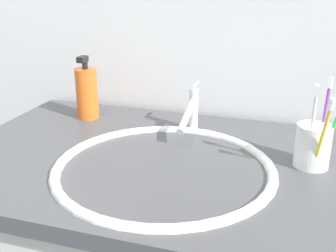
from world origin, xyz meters
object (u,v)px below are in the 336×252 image
object	(u,v)px
toothbrush_yellow	(324,131)
toothbrush_white	(313,122)
toothbrush_cup	(313,146)
toothbrush_purple	(325,115)
soap_dispenser	(87,93)
toothbrush_green	(336,121)
faucet	(191,111)

from	to	relation	value
toothbrush_yellow	toothbrush_white	distance (m)	0.04
toothbrush_cup	toothbrush_white	bearing A→B (deg)	-107.13
toothbrush_cup	toothbrush_purple	bearing A→B (deg)	59.66
toothbrush_cup	toothbrush_white	size ratio (longest dim) A/B	0.52
soap_dispenser	toothbrush_purple	bearing A→B (deg)	-9.94
toothbrush_purple	toothbrush_green	distance (m)	0.04
toothbrush_purple	toothbrush_green	bearing A→B (deg)	-57.13
toothbrush_white	soap_dispenser	size ratio (longest dim) A/B	1.02
toothbrush_purple	soap_dispenser	bearing A→B (deg)	170.06
toothbrush_yellow	soap_dispenser	distance (m)	0.67
soap_dispenser	toothbrush_cup	bearing A→B (deg)	-12.89
toothbrush_purple	toothbrush_white	distance (m)	0.06
toothbrush_white	toothbrush_green	world-z (taller)	same
toothbrush_purple	toothbrush_yellow	bearing A→B (deg)	-91.79
toothbrush_cup	toothbrush_green	size ratio (longest dim) A/B	0.51
toothbrush_white	toothbrush_green	distance (m)	0.05
toothbrush_yellow	soap_dispenser	size ratio (longest dim) A/B	0.94
faucet	toothbrush_purple	xyz separation A→B (m)	(0.33, -0.09, 0.05)
faucet	toothbrush_cup	xyz separation A→B (m)	(0.31, -0.12, -0.01)
toothbrush_yellow	toothbrush_purple	world-z (taller)	toothbrush_purple
faucet	soap_dispenser	size ratio (longest dim) A/B	0.94
toothbrush_yellow	faucet	bearing A→B (deg)	152.71
toothbrush_cup	soap_dispenser	world-z (taller)	soap_dispenser
toothbrush_purple	soap_dispenser	size ratio (longest dim) A/B	1.03
toothbrush_yellow	toothbrush_green	xyz separation A→B (m)	(0.02, 0.05, 0.01)
soap_dispenser	toothbrush_yellow	bearing A→B (deg)	-16.77
faucet	toothbrush_yellow	world-z (taller)	toothbrush_yellow
toothbrush_yellow	toothbrush_green	world-z (taller)	toothbrush_green
toothbrush_cup	toothbrush_purple	distance (m)	0.07
faucet	soap_dispenser	distance (m)	0.32
toothbrush_purple	soap_dispenser	xyz separation A→B (m)	(-0.65, 0.11, -0.04)
toothbrush_cup	toothbrush_white	distance (m)	0.07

